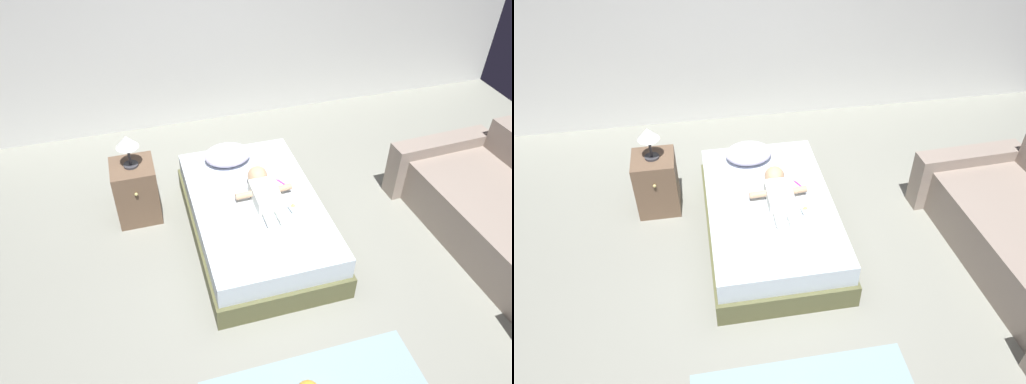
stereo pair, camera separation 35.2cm
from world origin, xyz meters
TOP-DOWN VIEW (x-y plane):
  - ground_plane at (0.00, 0.00)m, footprint 8.00×8.00m
  - wall_behind_bed at (0.00, 3.00)m, footprint 8.00×0.12m
  - bed at (0.09, 0.81)m, footprint 1.11×1.80m
  - pillow at (-0.01, 1.45)m, footprint 0.44×0.35m
  - baby at (0.17, 0.85)m, footprint 0.50×0.67m
  - toothbrush at (0.38, 1.00)m, footprint 0.07×0.13m
  - nightstand at (-0.89, 1.39)m, footprint 0.38×0.41m
  - lamp at (-0.89, 1.39)m, footprint 0.20×0.20m
  - baby_bottle at (0.35, 0.61)m, footprint 0.06×0.09m

SIDE VIEW (x-z plane):
  - ground_plane at x=0.00m, z-range 0.00..0.00m
  - bed at x=0.09m, z-range 0.00..0.41m
  - nightstand at x=-0.89m, z-range 0.00..0.58m
  - toothbrush at x=0.38m, z-range 0.41..0.43m
  - baby_bottle at x=0.35m, z-range 0.40..0.48m
  - baby at x=0.17m, z-range 0.39..0.57m
  - pillow at x=-0.01m, z-range 0.41..0.56m
  - lamp at x=-0.89m, z-range 0.66..0.97m
  - wall_behind_bed at x=0.00m, z-range 0.00..2.79m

